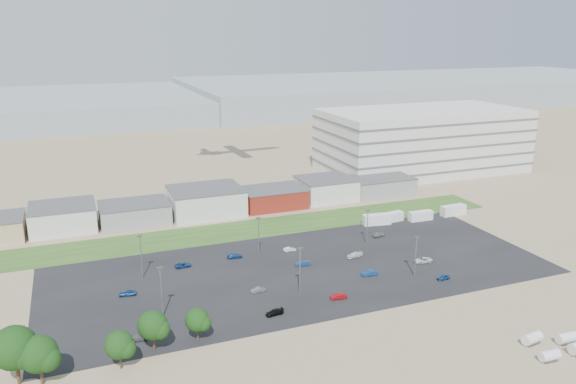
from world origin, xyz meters
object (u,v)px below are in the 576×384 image
parked_car_12 (354,255)px  parked_car_13 (339,296)px  parked_car_2 (443,277)px  parked_car_4 (258,290)px  parked_car_5 (127,293)px  parked_car_11 (290,249)px  parked_car_6 (235,256)px  parked_car_1 (369,273)px  parked_car_7 (303,263)px  tree_far_left (15,352)px  parked_car_10 (137,338)px  box_trailer_a (377,219)px  parked_car_8 (379,235)px  parked_car_9 (183,265)px  parked_car_3 (275,312)px  storage_tank_nw (532,338)px  parked_car_0 (423,260)px

parked_car_12 → parked_car_13: (-14.11, -19.35, -0.01)m
parked_car_2 → parked_car_12: bearing=-151.3°
parked_car_4 → parked_car_5: size_ratio=0.89×
parked_car_5 → parked_car_11: size_ratio=1.12×
parked_car_5 → parked_car_6: 30.09m
parked_car_5 → parked_car_11: bearing=112.4°
parked_car_1 → parked_car_7: 16.66m
tree_far_left → parked_car_1: (74.20, 16.19, -5.17)m
parked_car_10 → parked_car_4: bearing=-68.0°
parked_car_1 → parked_car_5: parked_car_1 is taller
parked_car_2 → parked_car_6: size_ratio=0.83×
parked_car_10 → parked_car_11: 52.50m
box_trailer_a → parked_car_5: box_trailer_a is taller
box_trailer_a → parked_car_8: box_trailer_a is taller
tree_far_left → parked_car_8: (89.41, 38.01, -5.19)m
tree_far_left → parked_car_8: bearing=23.0°
tree_far_left → parked_car_1: bearing=12.3°
parked_car_2 → parked_car_9: parked_car_2 is taller
tree_far_left → parked_car_5: size_ratio=3.16×
box_trailer_a → parked_car_10: bearing=-142.8°
parked_car_10 → parked_car_13: parked_car_13 is taller
parked_car_5 → parked_car_13: (42.16, -18.21, -0.03)m
parked_car_3 → parked_car_4: bearing=171.6°
parked_car_4 → parked_car_9: (-12.75, 19.51, 0.01)m
parked_car_3 → parked_car_7: bearing=136.6°
box_trailer_a → parked_car_1: 36.97m
parked_car_2 → parked_car_7: (-27.26, 19.40, 0.05)m
parked_car_7 → parked_car_5: bearing=-81.3°
parked_car_1 → parked_car_2: (14.88, -8.24, -0.09)m
box_trailer_a → parked_car_11: 33.45m
parked_car_2 → parked_car_7: parked_car_7 is taller
parked_car_1 → parked_car_13: parked_car_1 is taller
storage_tank_nw → parked_car_5: size_ratio=1.06×
parked_car_7 → parked_car_12: bearing=97.3°
storage_tank_nw → parked_car_11: 63.44m
parked_car_1 → parked_car_11: 24.13m
storage_tank_nw → parked_car_11: size_ratio=1.19×
parked_car_3 → parked_car_4: parked_car_3 is taller
parked_car_4 → parked_car_9: size_ratio=0.82×
parked_car_11 → parked_car_2: bearing=-136.6°
parked_car_6 → parked_car_9: 13.42m
storage_tank_nw → parked_car_6: size_ratio=1.00×
parked_car_10 → parked_car_9: bearing=-25.4°
box_trailer_a → parked_car_0: box_trailer_a is taller
storage_tank_nw → parked_car_11: bearing=113.1°
parked_car_4 → parked_car_13: bearing=52.2°
parked_car_2 → parked_car_8: parked_car_8 is taller
tree_far_left → parked_car_9: bearing=47.3°
parked_car_3 → parked_car_11: parked_car_3 is taller
box_trailer_a → parked_car_4: size_ratio=2.54×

